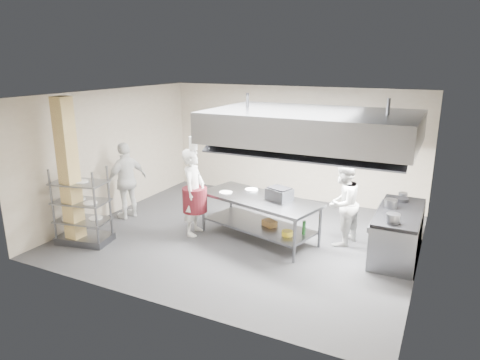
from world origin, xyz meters
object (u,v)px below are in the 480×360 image
at_px(cooking_range, 398,234).
at_px(chef_line, 342,204).
at_px(chef_plating, 127,180).
at_px(stockpot, 391,203).
at_px(island, 259,218).
at_px(pass_rack, 82,206).
at_px(griddle, 279,194).
at_px(chef_head, 194,192).

height_order(cooking_range, chef_line, chef_line).
bearing_deg(chef_plating, stockpot, 112.32).
relative_size(island, pass_rack, 1.60).
xyz_separation_m(chef_plating, griddle, (3.74, 0.27, 0.11)).
distance_m(island, chef_plating, 3.36).
bearing_deg(chef_plating, chef_head, 100.07).
xyz_separation_m(cooking_range, griddle, (-2.29, -0.43, 0.61)).
distance_m(pass_rack, chef_line, 5.29).
bearing_deg(pass_rack, island, 17.20).
distance_m(pass_rack, cooking_range, 6.31).
relative_size(cooking_range, stockpot, 8.31).
bearing_deg(chef_head, stockpot, -86.55).
relative_size(island, stockpot, 10.63).
xyz_separation_m(island, chef_line, (1.61, 0.51, 0.41)).
height_order(island, pass_rack, pass_rack).
xyz_separation_m(pass_rack, griddle, (3.59, 1.83, 0.23)).
bearing_deg(chef_line, cooking_range, 105.56).
bearing_deg(chef_plating, griddle, 108.66).
bearing_deg(chef_line, island, -56.28).
bearing_deg(cooking_range, chef_plating, -173.38).
height_order(cooking_range, stockpot, stockpot).
xyz_separation_m(pass_rack, stockpot, (5.69, 2.36, 0.18)).
height_order(chef_head, chef_plating, chef_head).
distance_m(cooking_range, griddle, 2.41).
relative_size(cooking_range, griddle, 4.21).
relative_size(pass_rack, chef_plating, 0.88).
bearing_deg(cooking_range, griddle, -169.31).
height_order(island, griddle, griddle).
xyz_separation_m(island, cooking_range, (2.72, 0.49, -0.04)).
height_order(island, chef_plating, chef_plating).
relative_size(chef_head, stockpot, 7.79).
height_order(griddle, stockpot, griddle).
bearing_deg(island, chef_line, 32.03).
bearing_deg(chef_line, griddle, -53.05).
bearing_deg(griddle, chef_plating, -156.48).
bearing_deg(stockpot, chef_plating, -172.25).
bearing_deg(pass_rack, chef_line, 13.42).
distance_m(island, griddle, 0.71).
relative_size(island, chef_line, 1.48).
height_order(pass_rack, cooking_range, pass_rack).
bearing_deg(island, pass_rack, -136.06).
xyz_separation_m(chef_head, griddle, (1.79, 0.42, 0.09)).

